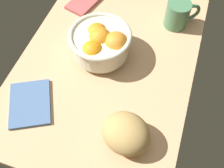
% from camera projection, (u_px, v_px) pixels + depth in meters
% --- Properties ---
extents(ground_plane, '(0.81, 0.56, 0.03)m').
position_uv_depth(ground_plane, '(107.00, 64.00, 0.88)').
color(ground_plane, tan).
extents(fruit_bowl, '(0.20, 0.20, 0.11)m').
position_uv_depth(fruit_bowl, '(101.00, 42.00, 0.82)').
color(fruit_bowl, beige).
rests_on(fruit_bowl, ground).
extents(bread_loaf, '(0.15, 0.16, 0.09)m').
position_uv_depth(bread_loaf, '(126.00, 133.00, 0.69)').
color(bread_loaf, tan).
rests_on(bread_loaf, ground).
extents(napkin_folded, '(0.17, 0.12, 0.01)m').
position_uv_depth(napkin_folded, '(86.00, 0.00, 1.01)').
color(napkin_folded, '#B15352').
rests_on(napkin_folded, ground).
extents(napkin_spare, '(0.19, 0.17, 0.01)m').
position_uv_depth(napkin_spare, '(30.00, 103.00, 0.78)').
color(napkin_spare, '#4B6A98').
rests_on(napkin_spare, ground).
extents(mug, '(0.09, 0.12, 0.09)m').
position_uv_depth(mug, '(178.00, 14.00, 0.92)').
color(mug, '#4A7F57').
rests_on(mug, ground).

